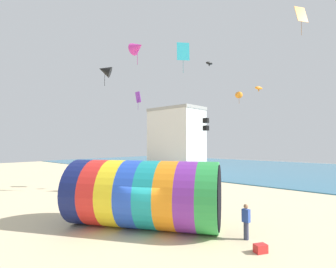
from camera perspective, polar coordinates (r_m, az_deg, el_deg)
name	(u,v)px	position (r m, az deg, el deg)	size (l,w,h in m)	color
ground_plane	(146,234)	(14.39, -4.90, -20.83)	(120.00, 120.00, 0.00)	beige
sea	(325,172)	(48.63, 31.00, -7.16)	(120.00, 40.00, 0.10)	teal
giant_inflatable_tube	(144,194)	(14.90, -5.28, -12.86)	(8.97, 7.18, 3.68)	navy
kite_handler	(246,221)	(13.84, 16.63, -17.76)	(0.38, 0.25, 1.70)	#383D56
kite_orange_parafoil	(259,88)	(20.17, 19.12, 9.44)	(0.47, 0.77, 0.38)	orange
kite_cyan_diamond	(183,52)	(25.84, 3.31, 17.45)	(0.89, 1.02, 2.92)	#2DB2C6
kite_black_parafoil	(209,63)	(26.71, 8.96, 14.98)	(0.54, 0.89, 0.45)	black
kite_orange_delta	(239,93)	(29.60, 15.20, 8.56)	(1.21, 1.28, 1.62)	orange
kite_purple_diamond	(138,97)	(27.52, -6.52, 7.91)	(0.79, 0.33, 1.88)	purple
kite_magenta_delta	(137,47)	(19.60, -6.67, 18.27)	(1.03, 0.93, 1.75)	#D1339E
kite_orange_diamond	(301,15)	(28.73, 27.00, 22.15)	(0.99, 1.21, 2.72)	orange
kite_black_box	(206,124)	(29.37, 8.25, 2.10)	(0.54, 0.54, 1.48)	black
kite_black_delta	(105,70)	(21.84, -13.61, 13.29)	(1.43, 1.46, 1.81)	black
promenade_building	(176,140)	(43.19, 1.77, -1.22)	(8.72, 5.31, 10.49)	silver
cooler_box	(261,248)	(12.72, 19.50, -22.44)	(0.52, 0.36, 0.36)	red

